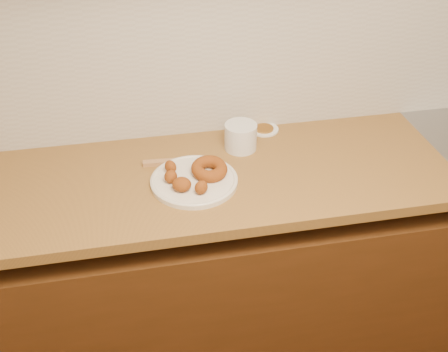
{
  "coord_description": "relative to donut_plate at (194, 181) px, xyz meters",
  "views": [
    {
      "loc": [
        -0.6,
        0.2,
        1.96
      ],
      "look_at": [
        -0.32,
        1.62,
        0.93
      ],
      "focal_mm": 42.0,
      "sensor_mm": 36.0,
      "label": 1
    }
  ],
  "objects": [
    {
      "name": "wall_back",
      "position": [
        0.42,
        0.36,
        0.44
      ],
      "size": [
        4.0,
        0.02,
        2.7
      ],
      "primitive_type": "cube",
      "color": "#B7A68C",
      "rests_on": "ground"
    },
    {
      "name": "plastic_tub",
      "position": [
        0.2,
        0.19,
        0.04
      ],
      "size": [
        0.12,
        0.12,
        0.1
      ],
      "primitive_type": "cylinder",
      "rotation": [
        0.0,
        0.0,
        0.04
      ],
      "color": "silver",
      "rests_on": "butcher_block"
    },
    {
      "name": "backsplash",
      "position": [
        0.42,
        0.34,
        0.29
      ],
      "size": [
        3.6,
        0.02,
        0.6
      ],
      "primitive_type": "cube",
      "color": "beige",
      "rests_on": "wall_back"
    },
    {
      "name": "butcher_block",
      "position": [
        -0.23,
        0.05,
        -0.03
      ],
      "size": [
        2.3,
        0.62,
        0.04
      ],
      "primitive_type": "cube",
      "color": "olive",
      "rests_on": "base_cabinet"
    },
    {
      "name": "base_cabinet",
      "position": [
        0.42,
        0.05,
        -0.52
      ],
      "size": [
        3.6,
        0.6,
        0.77
      ],
      "primitive_type": "cube",
      "color": "#4B2710",
      "rests_on": "floor"
    },
    {
      "name": "ring_donut",
      "position": [
        0.06,
        0.02,
        0.03
      ],
      "size": [
        0.17,
        0.17,
        0.06
      ],
      "primitive_type": "torus",
      "rotation": [
        0.1,
        0.0,
        0.44
      ],
      "color": "#974D1A",
      "rests_on": "donut_plate"
    },
    {
      "name": "fried_dough_chunks",
      "position": [
        -0.05,
        -0.03,
        0.03
      ],
      "size": [
        0.15,
        0.2,
        0.05
      ],
      "color": "#974D1A",
      "rests_on": "donut_plate"
    },
    {
      "name": "donut_plate",
      "position": [
        0.0,
        0.0,
        0.0
      ],
      "size": [
        0.3,
        0.3,
        0.02
      ],
      "primitive_type": "cylinder",
      "color": "silver",
      "rests_on": "butcher_block"
    },
    {
      "name": "brass_jar_lid",
      "position": [
        0.32,
        0.3,
        -0.0
      ],
      "size": [
        0.09,
        0.09,
        0.01
      ],
      "primitive_type": "cylinder",
      "rotation": [
        0.0,
        0.0,
        0.17
      ],
      "color": "#A36E2C",
      "rests_on": "butcher_block"
    },
    {
      "name": "wooden_utensil",
      "position": [
        -0.06,
        0.13,
        -0.0
      ],
      "size": [
        0.21,
        0.04,
        0.02
      ],
      "primitive_type": "cube",
      "rotation": [
        0.0,
        0.0,
        -0.07
      ],
      "color": "#A9784A",
      "rests_on": "butcher_block"
    },
    {
      "name": "tub_lid",
      "position": [
        0.32,
        0.3,
        -0.0
      ],
      "size": [
        0.12,
        0.12,
        0.01
      ],
      "primitive_type": "cylinder",
      "rotation": [
        0.0,
        0.0,
        0.06
      ],
      "color": "white",
      "rests_on": "butcher_block"
    }
  ]
}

